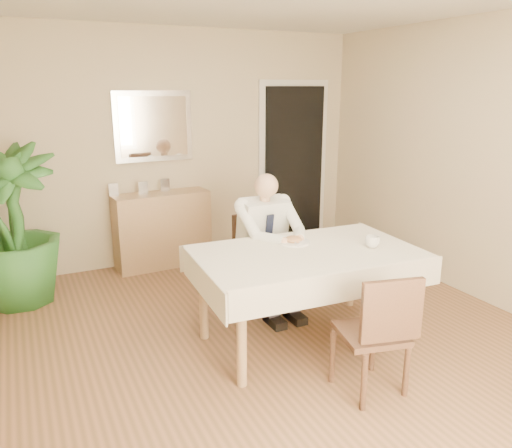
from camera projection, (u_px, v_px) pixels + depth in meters
name	position (u px, v px, depth m)	size (l,w,h in m)	color
room	(278.00, 187.00, 3.45)	(5.00, 5.02, 2.60)	brown
doorway	(293.00, 166.00, 6.31)	(0.96, 0.07, 2.10)	silver
mirror	(153.00, 127.00, 5.43)	(0.86, 0.04, 0.76)	silver
dining_table	(306.00, 261.00, 3.86)	(1.77, 1.10, 0.75)	#9D7856
chair_far	(257.00, 254.00, 4.68)	(0.43, 0.43, 0.83)	#442B1A
chair_near	(379.00, 329.00, 3.19)	(0.48, 0.49, 0.85)	#442B1A
seated_man	(271.00, 238.00, 4.37)	(0.48, 0.72, 1.24)	white
plate	(294.00, 242.00, 4.03)	(0.26, 0.26, 0.02)	white
food	(294.00, 239.00, 4.02)	(0.14, 0.14, 0.06)	#92623B
knife	(302.00, 241.00, 3.99)	(0.01, 0.01, 0.13)	silver
fork	(293.00, 243.00, 3.95)	(0.01, 0.01, 0.13)	silver
coffee_mug	(372.00, 242.00, 3.91)	(0.11, 0.11, 0.09)	white
sideboard	(162.00, 230.00, 5.60)	(1.05, 0.36, 0.84)	#9D7856
photo_frame_left	(113.00, 190.00, 5.33)	(0.10, 0.02, 0.14)	silver
photo_frame_center	(143.00, 188.00, 5.42)	(0.10, 0.02, 0.14)	silver
photo_frame_right	(165.00, 185.00, 5.57)	(0.10, 0.02, 0.14)	silver
potted_palm	(13.00, 226.00, 4.55)	(0.83, 0.83, 1.48)	#23541E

